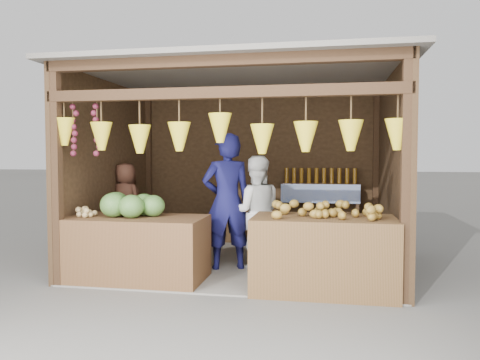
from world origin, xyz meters
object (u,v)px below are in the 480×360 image
Objects in this scene: counter_left at (135,249)px; man_standing at (227,202)px; counter_right at (323,254)px; woman_standing at (256,212)px; vendor_seated at (126,201)px.

man_standing is at bearing 36.59° from counter_left.
man_standing reaches higher than counter_right.
woman_standing reaches higher than vendor_seated.
counter_left is 1.12× the size of woman_standing.
woman_standing is (-0.91, 0.96, 0.34)m from counter_right.
counter_left is 1.51m from vendor_seated.
woman_standing reaches higher than counter_left.
counter_left is at bearing 178.58° from counter_right.
counter_left is at bearing 20.85° from woman_standing.
woman_standing is 2.07m from vendor_seated.
counter_right is at bearing 120.79° from woman_standing.
counter_right is 1.58m from man_standing.
man_standing is 1.76m from vendor_seated.
counter_right is at bearing 176.34° from vendor_seated.
vendor_seated is (-1.67, 0.53, -0.07)m from man_standing.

